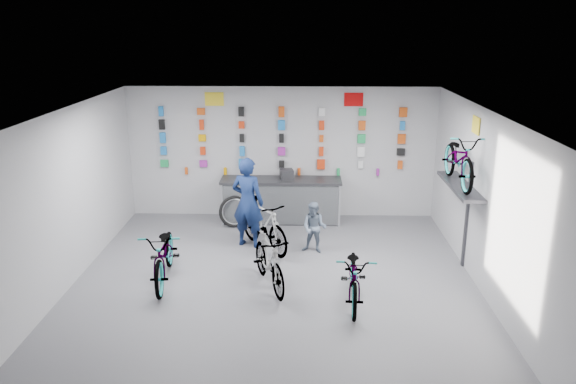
{
  "coord_description": "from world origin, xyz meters",
  "views": [
    {
      "loc": [
        0.47,
        -8.52,
        4.37
      ],
      "look_at": [
        0.21,
        1.4,
        1.35
      ],
      "focal_mm": 35.0,
      "sensor_mm": 36.0,
      "label": 1
    }
  ],
  "objects_px": {
    "counter": "(281,201)",
    "customer": "(314,228)",
    "bike_service": "(264,225)",
    "clerk": "(248,202)",
    "bike_left": "(165,254)",
    "bike_center": "(269,260)",
    "bike_right": "(355,276)"
  },
  "relations": [
    {
      "from": "counter",
      "to": "clerk",
      "type": "bearing_deg",
      "value": -112.91
    },
    {
      "from": "counter",
      "to": "bike_left",
      "type": "relative_size",
      "value": 1.4
    },
    {
      "from": "bike_service",
      "to": "bike_right",
      "type": "bearing_deg",
      "value": -88.28
    },
    {
      "from": "bike_left",
      "to": "bike_right",
      "type": "height_order",
      "value": "bike_left"
    },
    {
      "from": "clerk",
      "to": "customer",
      "type": "xyz_separation_m",
      "value": [
        1.33,
        -0.32,
        -0.41
      ]
    },
    {
      "from": "bike_left",
      "to": "bike_center",
      "type": "distance_m",
      "value": 1.84
    },
    {
      "from": "bike_right",
      "to": "clerk",
      "type": "relative_size",
      "value": 0.96
    },
    {
      "from": "counter",
      "to": "bike_center",
      "type": "xyz_separation_m",
      "value": [
        -0.08,
        -3.31,
        0.0
      ]
    },
    {
      "from": "bike_service",
      "to": "clerk",
      "type": "height_order",
      "value": "clerk"
    },
    {
      "from": "bike_service",
      "to": "clerk",
      "type": "bearing_deg",
      "value": 115.97
    },
    {
      "from": "bike_center",
      "to": "clerk",
      "type": "relative_size",
      "value": 0.89
    },
    {
      "from": "customer",
      "to": "bike_service",
      "type": "bearing_deg",
      "value": -171.38
    },
    {
      "from": "counter",
      "to": "bike_right",
      "type": "height_order",
      "value": "counter"
    },
    {
      "from": "bike_service",
      "to": "clerk",
      "type": "distance_m",
      "value": 0.55
    },
    {
      "from": "counter",
      "to": "bike_left",
      "type": "xyz_separation_m",
      "value": [
        -1.91,
        -3.12,
        0.02
      ]
    },
    {
      "from": "bike_service",
      "to": "customer",
      "type": "bearing_deg",
      "value": -42.27
    },
    {
      "from": "bike_center",
      "to": "counter",
      "type": "bearing_deg",
      "value": 68.46
    },
    {
      "from": "bike_right",
      "to": "clerk",
      "type": "distance_m",
      "value": 3.09
    },
    {
      "from": "bike_service",
      "to": "counter",
      "type": "bearing_deg",
      "value": 45.6
    },
    {
      "from": "counter",
      "to": "bike_service",
      "type": "bearing_deg",
      "value": -99.73
    },
    {
      "from": "counter",
      "to": "customer",
      "type": "xyz_separation_m",
      "value": [
        0.72,
        -1.76,
        0.03
      ]
    },
    {
      "from": "bike_right",
      "to": "customer",
      "type": "height_order",
      "value": "customer"
    },
    {
      "from": "bike_left",
      "to": "counter",
      "type": "bearing_deg",
      "value": 52.45
    },
    {
      "from": "bike_left",
      "to": "bike_right",
      "type": "bearing_deg",
      "value": -18.17
    },
    {
      "from": "bike_service",
      "to": "customer",
      "type": "distance_m",
      "value": 1.01
    },
    {
      "from": "bike_left",
      "to": "bike_center",
      "type": "bearing_deg",
      "value": -12.13
    },
    {
      "from": "bike_service",
      "to": "customer",
      "type": "xyz_separation_m",
      "value": [
        1.0,
        -0.13,
        -0.0
      ]
    },
    {
      "from": "bike_left",
      "to": "customer",
      "type": "xyz_separation_m",
      "value": [
        2.63,
        1.36,
        0.0
      ]
    },
    {
      "from": "bike_center",
      "to": "customer",
      "type": "distance_m",
      "value": 1.74
    },
    {
      "from": "bike_left",
      "to": "clerk",
      "type": "xyz_separation_m",
      "value": [
        1.3,
        1.68,
        0.41
      ]
    },
    {
      "from": "bike_center",
      "to": "bike_right",
      "type": "relative_size",
      "value": 0.93
    },
    {
      "from": "counter",
      "to": "bike_left",
      "type": "distance_m",
      "value": 3.66
    }
  ]
}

